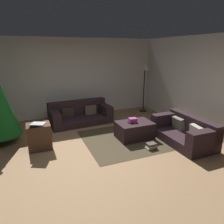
{
  "coord_description": "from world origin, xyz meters",
  "views": [
    {
      "loc": [
        -1.26,
        -3.88,
        2.22
      ],
      "look_at": [
        0.59,
        0.61,
        0.75
      ],
      "focal_mm": 33.13,
      "sensor_mm": 36.0,
      "label": 1
    }
  ],
  "objects_px": {
    "couch_left": "(80,114)",
    "tv_remote": "(130,123)",
    "gift_box": "(133,120)",
    "couch_right": "(185,132)",
    "ottoman": "(134,130)",
    "corner_lamp": "(145,70)",
    "book_stack": "(151,146)",
    "side_table": "(39,136)",
    "laptop": "(36,123)"
  },
  "relations": [
    {
      "from": "book_stack",
      "to": "corner_lamp",
      "type": "relative_size",
      "value": 0.15
    },
    {
      "from": "couch_left",
      "to": "gift_box",
      "type": "relative_size",
      "value": 9.92
    },
    {
      "from": "couch_left",
      "to": "couch_right",
      "type": "distance_m",
      "value": 3.19
    },
    {
      "from": "ottoman",
      "to": "corner_lamp",
      "type": "height_order",
      "value": "corner_lamp"
    },
    {
      "from": "ottoman",
      "to": "gift_box",
      "type": "height_order",
      "value": "gift_box"
    },
    {
      "from": "laptop",
      "to": "book_stack",
      "type": "bearing_deg",
      "value": -21.56
    },
    {
      "from": "gift_box",
      "to": "book_stack",
      "type": "distance_m",
      "value": 0.84
    },
    {
      "from": "tv_remote",
      "to": "side_table",
      "type": "height_order",
      "value": "side_table"
    },
    {
      "from": "ottoman",
      "to": "laptop",
      "type": "relative_size",
      "value": 1.74
    },
    {
      "from": "couch_right",
      "to": "laptop",
      "type": "relative_size",
      "value": 3.07
    },
    {
      "from": "ottoman",
      "to": "couch_left",
      "type": "bearing_deg",
      "value": 120.38
    },
    {
      "from": "gift_box",
      "to": "book_stack",
      "type": "height_order",
      "value": "gift_box"
    },
    {
      "from": "gift_box",
      "to": "tv_remote",
      "type": "distance_m",
      "value": 0.12
    },
    {
      "from": "tv_remote",
      "to": "ottoman",
      "type": "bearing_deg",
      "value": 4.86
    },
    {
      "from": "couch_left",
      "to": "couch_right",
      "type": "height_order",
      "value": "couch_left"
    },
    {
      "from": "couch_left",
      "to": "ottoman",
      "type": "height_order",
      "value": "couch_left"
    },
    {
      "from": "ottoman",
      "to": "corner_lamp",
      "type": "xyz_separation_m",
      "value": [
        1.47,
        2.05,
        1.29
      ]
    },
    {
      "from": "couch_left",
      "to": "corner_lamp",
      "type": "relative_size",
      "value": 1.08
    },
    {
      "from": "laptop",
      "to": "side_table",
      "type": "bearing_deg",
      "value": 63.78
    },
    {
      "from": "side_table",
      "to": "book_stack",
      "type": "height_order",
      "value": "side_table"
    },
    {
      "from": "laptop",
      "to": "couch_right",
      "type": "bearing_deg",
      "value": -15.64
    },
    {
      "from": "gift_box",
      "to": "tv_remote",
      "type": "relative_size",
      "value": 1.21
    },
    {
      "from": "couch_right",
      "to": "side_table",
      "type": "bearing_deg",
      "value": 73.51
    },
    {
      "from": "gift_box",
      "to": "couch_right",
      "type": "bearing_deg",
      "value": -33.07
    },
    {
      "from": "couch_right",
      "to": "book_stack",
      "type": "relative_size",
      "value": 5.95
    },
    {
      "from": "couch_left",
      "to": "ottoman",
      "type": "relative_size",
      "value": 2.13
    },
    {
      "from": "couch_right",
      "to": "tv_remote",
      "type": "bearing_deg",
      "value": 61.33
    },
    {
      "from": "couch_right",
      "to": "laptop",
      "type": "height_order",
      "value": "laptop"
    },
    {
      "from": "ottoman",
      "to": "laptop",
      "type": "bearing_deg",
      "value": 173.83
    },
    {
      "from": "couch_left",
      "to": "corner_lamp",
      "type": "xyz_separation_m",
      "value": [
        2.49,
        0.31,
        1.25
      ]
    },
    {
      "from": "gift_box",
      "to": "laptop",
      "type": "height_order",
      "value": "laptop"
    },
    {
      "from": "couch_left",
      "to": "book_stack",
      "type": "relative_size",
      "value": 7.18
    },
    {
      "from": "tv_remote",
      "to": "book_stack",
      "type": "xyz_separation_m",
      "value": [
        0.22,
        -0.66,
        -0.37
      ]
    },
    {
      "from": "book_stack",
      "to": "couch_left",
      "type": "bearing_deg",
      "value": 114.06
    },
    {
      "from": "laptop",
      "to": "corner_lamp",
      "type": "xyz_separation_m",
      "value": [
        3.82,
        1.79,
        0.85
      ]
    },
    {
      "from": "couch_right",
      "to": "gift_box",
      "type": "xyz_separation_m",
      "value": [
        -1.1,
        0.71,
        0.22
      ]
    },
    {
      "from": "ottoman",
      "to": "tv_remote",
      "type": "xyz_separation_m",
      "value": [
        -0.15,
        -0.04,
        0.23
      ]
    },
    {
      "from": "gift_box",
      "to": "corner_lamp",
      "type": "height_order",
      "value": "corner_lamp"
    },
    {
      "from": "gift_box",
      "to": "book_stack",
      "type": "xyz_separation_m",
      "value": [
        0.12,
        -0.72,
        -0.42
      ]
    },
    {
      "from": "couch_left",
      "to": "side_table",
      "type": "bearing_deg",
      "value": 43.31
    },
    {
      "from": "couch_left",
      "to": "tv_remote",
      "type": "bearing_deg",
      "value": 111.91
    },
    {
      "from": "couch_right",
      "to": "corner_lamp",
      "type": "distance_m",
      "value": 3.04
    },
    {
      "from": "tv_remote",
      "to": "laptop",
      "type": "bearing_deg",
      "value": 162.09
    },
    {
      "from": "gift_box",
      "to": "ottoman",
      "type": "bearing_deg",
      "value": -19.02
    },
    {
      "from": "side_table",
      "to": "laptop",
      "type": "bearing_deg",
      "value": -116.22
    },
    {
      "from": "couch_left",
      "to": "side_table",
      "type": "relative_size",
      "value": 3.22
    },
    {
      "from": "gift_box",
      "to": "corner_lamp",
      "type": "relative_size",
      "value": 0.11
    },
    {
      "from": "tv_remote",
      "to": "corner_lamp",
      "type": "relative_size",
      "value": 0.09
    },
    {
      "from": "book_stack",
      "to": "corner_lamp",
      "type": "distance_m",
      "value": 3.4
    },
    {
      "from": "tv_remote",
      "to": "laptop",
      "type": "distance_m",
      "value": 2.23
    }
  ]
}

